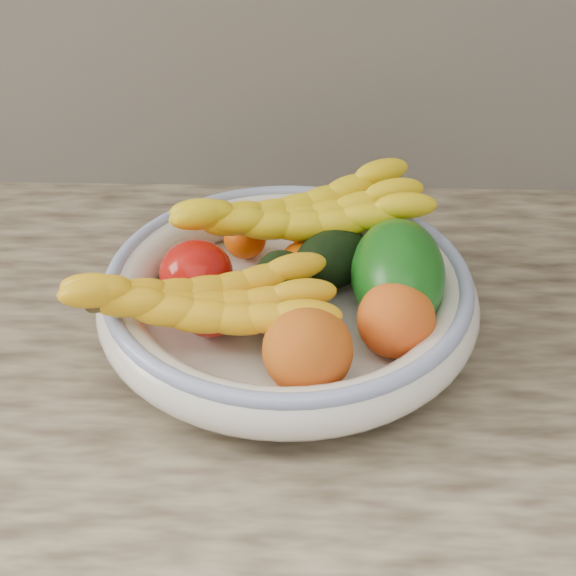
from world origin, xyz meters
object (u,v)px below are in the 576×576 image
Objects in this scene: fruit_bowl at (288,297)px; banana_bunch_back at (300,221)px; banana_bunch_front at (201,308)px; green_mango at (397,275)px.

banana_bunch_back is (0.01, 0.09, 0.04)m from fruit_bowl.
fruit_bowl is at bearing 29.45° from banana_bunch_front.
banana_bunch_front is (-0.19, -0.07, 0.01)m from green_mango.
banana_bunch_back reaches higher than fruit_bowl.
banana_bunch_front is at bearing -163.14° from green_mango.
green_mango is at bearing 10.35° from banana_bunch_front.
fruit_bowl is 0.11m from banana_bunch_front.
banana_bunch_front is at bearing -141.01° from fruit_bowl.
fruit_bowl is 1.33× the size of banana_bunch_back.
banana_bunch_back reaches higher than banana_bunch_front.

